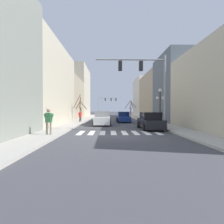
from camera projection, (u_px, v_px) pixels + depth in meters
name	position (u px, v px, depth m)	size (l,w,h in m)	color
ground_plane	(120.00, 136.00, 12.74)	(240.00, 240.00, 0.00)	#424247
sidewalk_left	(45.00, 135.00, 12.62)	(2.27, 90.00, 0.15)	#ADA89E
sidewalk_right	(194.00, 135.00, 12.84)	(2.27, 90.00, 0.15)	#ADA89E
building_row_left	(60.00, 90.00, 31.65)	(6.00, 48.35, 13.15)	gray
building_row_right	(166.00, 95.00, 31.46)	(6.00, 46.51, 10.20)	#BCB299
crosswalk_stripes	(119.00, 133.00, 14.41)	(6.75, 2.60, 0.01)	white
traffic_signal_near	(146.00, 77.00, 15.20)	(6.11, 0.28, 6.66)	gray
traffic_signal_far	(106.00, 101.00, 55.57)	(6.30, 0.28, 5.96)	gray
street_lamp_right_corner	(160.00, 99.00, 19.56)	(0.95, 0.36, 4.11)	black
car_parked_right_far	(102.00, 118.00, 21.57)	(2.10, 4.89, 1.72)	white
car_parked_left_near	(123.00, 117.00, 26.47)	(1.97, 4.82, 1.57)	navy
car_parked_right_mid	(150.00, 121.00, 16.90)	(2.03, 4.49, 1.65)	black
pedestrian_near_right_corner	(161.00, 116.00, 20.91)	(0.40, 0.68, 1.66)	#7A705B
pedestrian_on_right_sidewalk	(80.00, 115.00, 24.73)	(0.46, 0.59, 1.57)	#4C4C51
pedestrian_on_left_sidewalk	(49.00, 119.00, 12.40)	(0.78, 0.32, 1.82)	#7A705B
street_tree_right_far	(80.00, 109.00, 27.29)	(1.99, 1.83, 4.14)	brown
street_tree_right_near	(131.00, 108.00, 47.32)	(2.99, 2.00, 4.26)	brown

